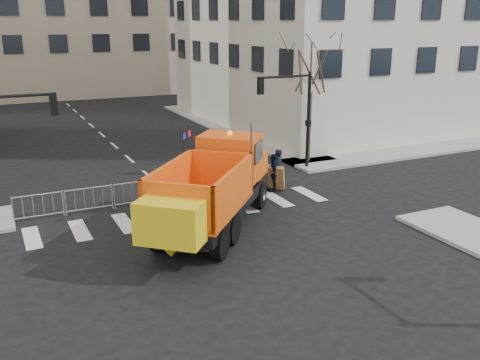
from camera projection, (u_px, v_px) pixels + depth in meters
name	position (u px, v px, depth m)	size (l,w,h in m)	color
ground	(246.00, 262.00, 18.51)	(120.00, 120.00, 0.00)	black
sidewalk_back	(169.00, 192.00, 25.83)	(64.00, 5.00, 0.15)	gray
traffic_light_right	(308.00, 121.00, 29.46)	(0.18, 0.18, 5.40)	black
crowd_barriers	(159.00, 190.00, 24.60)	(12.60, 0.60, 1.10)	#9EA0A5
street_tree	(310.00, 99.00, 30.32)	(3.00, 3.00, 7.50)	#382B21
plow_truck	(213.00, 186.00, 20.90)	(9.14, 9.74, 4.10)	black
cop_a	(277.00, 169.00, 26.41)	(0.72, 0.48, 1.99)	black
cop_b	(260.00, 172.00, 26.03)	(0.91, 0.71, 1.88)	black
cop_c	(274.00, 173.00, 25.91)	(1.11, 0.46, 1.89)	black
newspaper_box	(219.00, 167.00, 27.87)	(0.45, 0.40, 1.10)	#B20D12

